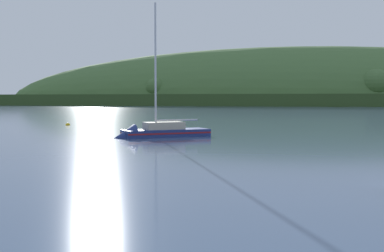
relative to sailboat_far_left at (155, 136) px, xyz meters
name	(u,v)px	position (x,y,z in m)	size (l,w,h in m)	color
far_shoreline_hill	(280,104)	(3.71, 230.21, 0.11)	(424.34, 118.90, 63.90)	#314A21
sailboat_far_left	(155,136)	(0.00, 0.00, 0.00)	(8.43, 7.07, 12.92)	navy
mooring_buoy_off_fishing_boat	(68,125)	(-16.21, 15.68, -0.13)	(0.58, 0.58, 0.66)	yellow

